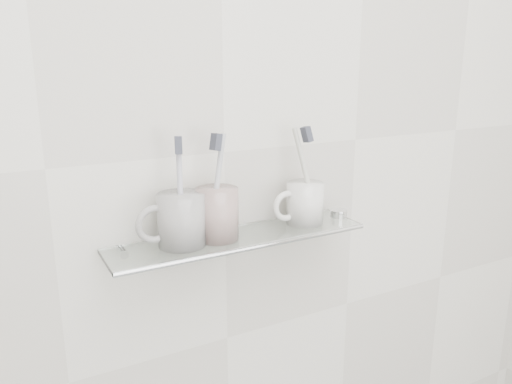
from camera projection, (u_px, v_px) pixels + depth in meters
wall_back at (224, 152)px, 0.95m from camera, size 2.50×0.00×2.50m
shelf_glass at (239, 238)px, 0.94m from camera, size 0.50×0.12×0.01m
shelf_rail at (253, 247)px, 0.89m from camera, size 0.50×0.01×0.01m
bracket_left at (122, 255)px, 0.89m from camera, size 0.02×0.03×0.02m
bracket_right at (316, 220)px, 1.08m from camera, size 0.02×0.03×0.02m
mug_left at (181, 220)px, 0.88m from camera, size 0.10×0.10×0.09m
mug_left_handle at (155, 224)px, 0.86m from camera, size 0.07×0.01×0.07m
toothbrush_left at (180, 191)px, 0.87m from camera, size 0.02×0.03×0.19m
bristles_left at (178, 145)px, 0.85m from camera, size 0.02×0.03×0.03m
mug_center at (217, 214)px, 0.91m from camera, size 0.08×0.08×0.10m
mug_center_handle at (194, 217)px, 0.89m from camera, size 0.07×0.01×0.07m
toothbrush_center at (217, 186)px, 0.90m from camera, size 0.05×0.03×0.19m
bristles_center at (216, 142)px, 0.88m from camera, size 0.02×0.03×0.03m
mug_right at (305, 203)px, 1.00m from camera, size 0.09×0.09×0.08m
mug_right_handle at (287, 206)px, 0.98m from camera, size 0.06×0.01×0.06m
toothbrush_right at (306, 174)px, 0.99m from camera, size 0.05×0.04×0.19m
bristles_right at (307, 134)px, 0.97m from camera, size 0.02×0.03×0.03m
chrome_cap at (339, 213)px, 1.05m from camera, size 0.04×0.04×0.02m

